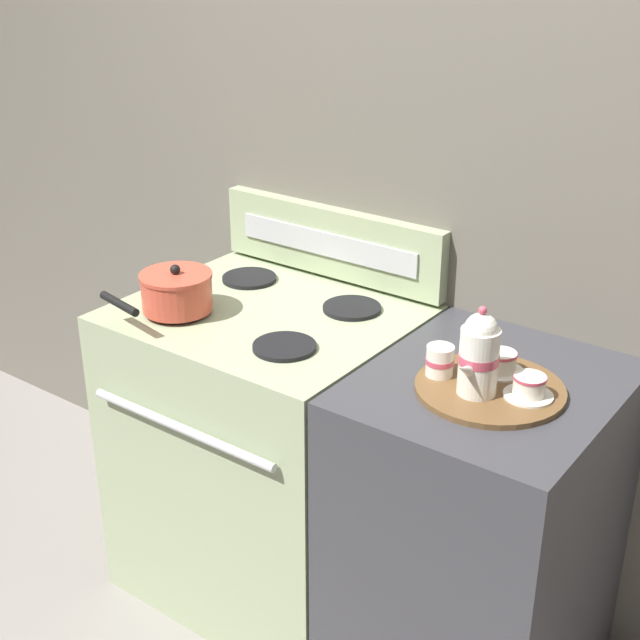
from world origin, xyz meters
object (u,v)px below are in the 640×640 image
at_px(serving_tray, 490,389).
at_px(teapot, 479,354).
at_px(teacup_right, 501,362).
at_px(creamer_jug, 440,361).
at_px(saucepan, 176,292).
at_px(stove, 269,452).
at_px(teacup_left, 529,386).

distance_m(serving_tray, teapot, 0.12).
bearing_deg(serving_tray, teacup_right, 99.50).
bearing_deg(creamer_jug, teapot, -14.18).
xyz_separation_m(serving_tray, teacup_right, (-0.01, 0.08, 0.03)).
bearing_deg(saucepan, stove, 39.32).
height_order(stove, teacup_right, teacup_right).
xyz_separation_m(teapot, teacup_right, (-0.00, 0.12, -0.07)).
relative_size(serving_tray, creamer_jug, 4.74).
height_order(saucepan, teacup_right, saucepan).
distance_m(teapot, creamer_jug, 0.13).
height_order(teapot, creamer_jug, teapot).
bearing_deg(teapot, saucepan, -175.92).
distance_m(stove, teacup_left, 0.94).
relative_size(saucepan, teacup_left, 2.66).
bearing_deg(saucepan, creamer_jug, 6.71).
height_order(teacup_left, teacup_right, same).
bearing_deg(saucepan, serving_tray, 7.04).
bearing_deg(teacup_right, stove, -177.30).
xyz_separation_m(stove, serving_tray, (0.71, -0.04, 0.47)).
bearing_deg(teacup_right, creamer_jug, -138.97).
distance_m(saucepan, teapot, 0.89).
distance_m(stove, teapot, 0.90).
xyz_separation_m(saucepan, serving_tray, (0.89, 0.11, -0.06)).
distance_m(saucepan, creamer_jug, 0.78).
relative_size(stove, serving_tray, 2.69).
bearing_deg(teapot, teacup_left, 27.51).
distance_m(serving_tray, teacup_left, 0.10).
bearing_deg(serving_tray, teacup_left, 3.94).
distance_m(teapot, teacup_left, 0.14).
bearing_deg(stove, creamer_jug, -6.17).
relative_size(stove, saucepan, 3.11).
bearing_deg(teapot, teacup_right, 90.12).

